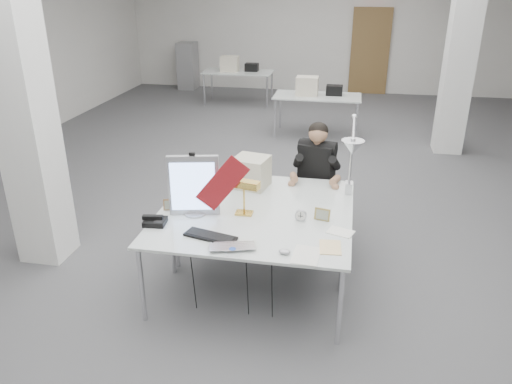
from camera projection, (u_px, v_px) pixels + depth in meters
room_shell at (291, 70)px, 6.31m from camera, size 10.04×14.04×3.24m
desk_main at (246, 233)px, 4.33m from camera, size 1.80×0.90×0.02m
desk_second at (264, 193)px, 5.14m from camera, size 1.80×0.90×0.02m
bg_desk_a at (317, 96)px, 9.25m from camera, size 1.60×0.80×0.02m
bg_desk_b at (238, 72)px, 11.57m from camera, size 1.60×0.80×0.02m
filing_cabinet at (188, 66)px, 13.23m from camera, size 0.45×0.55×1.20m
office_chair at (315, 192)px, 5.75m from camera, size 0.60×0.60×1.00m
seated_person at (317, 161)px, 5.55m from camera, size 0.57×0.65×0.83m
monitor at (194, 186)px, 4.53m from camera, size 0.46×0.14×0.57m
pennant at (223, 183)px, 4.43m from camera, size 0.48×0.12×0.53m
keyboard at (210, 236)px, 4.22m from camera, size 0.48×0.26×0.02m
laptop at (233, 250)px, 4.00m from camera, size 0.42×0.33×0.03m
mouse at (285, 252)px, 3.97m from camera, size 0.11×0.09×0.04m
bankers_lamp at (244, 199)px, 4.59m from camera, size 0.29×0.17×0.30m
desk_phone at (155, 222)px, 4.45m from camera, size 0.20×0.19×0.05m
picture_frame_left at (171, 205)px, 4.71m from camera, size 0.14×0.06×0.11m
picture_frame_right at (322, 214)px, 4.51m from camera, size 0.15×0.07×0.11m
desk_clock at (301, 216)px, 4.50m from camera, size 0.11×0.04×0.11m
paper_stack_a at (306, 255)px, 3.96m from camera, size 0.23×0.31×0.01m
paper_stack_b at (330, 247)px, 4.07m from camera, size 0.19×0.26×0.01m
paper_stack_c at (341, 232)px, 4.31m from camera, size 0.26×0.22×0.01m
beige_monitor at (251, 172)px, 5.20m from camera, size 0.40×0.38×0.32m
architect_lamp at (351, 163)px, 4.70m from camera, size 0.41×0.69×0.84m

